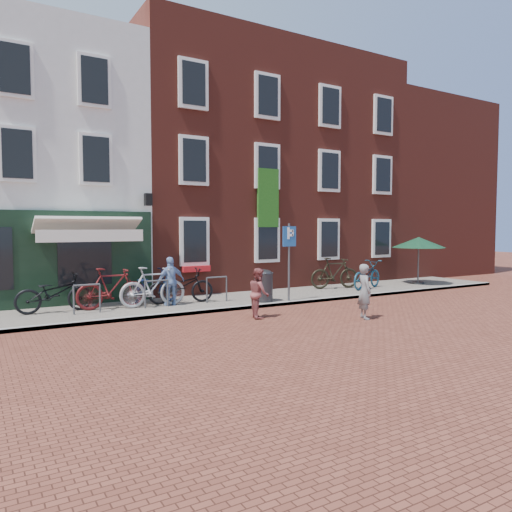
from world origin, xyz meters
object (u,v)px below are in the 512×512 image
parking_sign (289,249)px  bicycle_6 (367,275)px  bicycle_2 (150,287)px  litter_bin (263,284)px  woman (365,291)px  bicycle_0 (54,293)px  bicycle_3 (153,287)px  bicycle_4 (181,286)px  boy (259,293)px  cafe_person (171,281)px  bicycle_5 (335,273)px  bicycle_1 (111,288)px  parasol (419,240)px

parking_sign → bicycle_6: parking_sign is taller
parking_sign → bicycle_2: bearing=157.7°
litter_bin → woman: 3.65m
bicycle_0 → bicycle_2: size_ratio=1.00×
parking_sign → woman: bearing=-84.5°
bicycle_3 → bicycle_6: (8.57, -0.14, -0.06)m
bicycle_4 → boy: bearing=-149.6°
boy → bicycle_4: (-1.12, 2.91, -0.04)m
cafe_person → bicycle_5: bearing=-179.5°
boy → bicycle_1: bearing=66.0°
bicycle_2 → bicycle_4: 0.96m
litter_bin → bicycle_2: bearing=157.4°
parasol → woman: bearing=-149.0°
bicycle_2 → bicycle_4: bearing=-125.7°
bicycle_0 → bicycle_4: (3.68, -0.27, 0.00)m
bicycle_0 → bicycle_6: 11.29m
bicycle_1 → bicycle_2: bearing=-74.2°
boy → bicycle_1: size_ratio=0.68×
bicycle_1 → bicycle_3: same height
boy → bicycle_2: bearing=50.0°
parking_sign → bicycle_0: 7.17m
woman → bicycle_4: (-3.52, 4.52, -0.11)m
bicycle_0 → bicycle_2: (2.77, 0.07, 0.00)m
litter_bin → bicycle_6: (5.17, 0.71, -0.03)m
boy → bicycle_5: bearing=-41.1°
parasol → bicycle_0: size_ratio=1.06×
cafe_person → bicycle_1: 1.75m
boy → bicycle_0: boy is taller
litter_bin → cafe_person: (-2.85, 0.77, 0.18)m
bicycle_0 → litter_bin: bearing=-103.5°
bicycle_6 → litter_bin: bearing=77.9°
bicycle_3 → bicycle_0: bearing=81.3°
bicycle_2 → bicycle_3: 0.55m
parking_sign → bicycle_5: parking_sign is taller
litter_bin → bicycle_0: bearing=167.9°
boy → bicycle_5: 6.29m
bicycle_1 → litter_bin: bearing=-101.2°
parking_sign → bicycle_3: parking_sign is taller
parasol → bicycle_1: parasol is taller
litter_bin → boy: bearing=-124.8°
woman → cafe_person: (-3.95, 4.25, 0.10)m
bicycle_2 → bicycle_4: (0.90, -0.34, 0.00)m
woman → bicycle_6: woman is taller
bicycle_1 → parasol: bearing=-89.3°
boy → bicycle_2: 3.83m
litter_bin → bicycle_4: size_ratio=0.53×
litter_bin → bicycle_6: 5.22m
bicycle_2 → bicycle_6: (8.50, -0.68, 0.00)m
boy → bicycle_0: bearing=74.5°
litter_bin → cafe_person: bearing=164.9°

